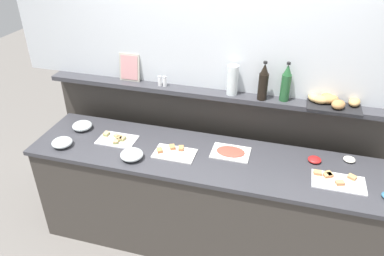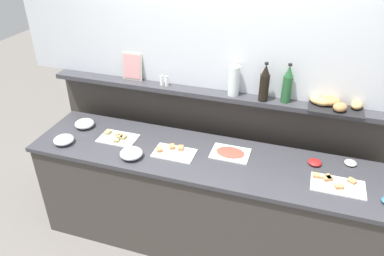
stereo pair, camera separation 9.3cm
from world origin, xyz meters
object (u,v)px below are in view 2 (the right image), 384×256
Objects in this scene: wine_bottle_green at (287,85)px; pepper_shaker at (167,81)px; sandwich_platter_side at (336,184)px; glass_bowl_medium at (85,124)px; glass_bowl_large at (64,140)px; glass_bowl_small at (131,154)px; sandwich_platter_rear at (173,152)px; cold_cuts_platter at (230,153)px; salt_shaker at (162,80)px; condiment_bowl_teal at (350,163)px; framed_picture at (132,67)px; bread_basket at (333,103)px; sandwich_platter_front at (118,138)px; wine_bottle_dark at (264,84)px; condiment_bowl_dark at (315,162)px; water_carafe at (234,81)px.

wine_bottle_green reaches higher than pepper_shaker.
glass_bowl_medium reaches higher than sandwich_platter_side.
glass_bowl_large is 0.98× the size of glass_bowl_medium.
sandwich_platter_rear is at bearing 27.76° from glass_bowl_small.
salt_shaker is (-0.70, 0.34, 0.38)m from cold_cuts_platter.
sandwich_platter_rear is at bearing -59.98° from salt_shaker.
sandwich_platter_rear is at bearing -168.64° from condiment_bowl_teal.
framed_picture is (-0.27, 0.65, 0.44)m from glass_bowl_small.
salt_shaker reaches higher than bread_basket.
wine_bottle_green is 1.05m from salt_shaker.
cold_cuts_platter is 1.31m from glass_bowl_medium.
sandwich_platter_front is 1.31× the size of framed_picture.
glass_bowl_large reaches higher than condiment_bowl_teal.
sandwich_platter_rear is 0.89m from wine_bottle_dark.
condiment_bowl_teal is at bearing 17.14° from condiment_bowl_dark.
condiment_bowl_dark is at bearing -43.98° from wine_bottle_green.
condiment_bowl_dark is at bearing 14.05° from glass_bowl_small.
framed_picture is (-1.16, 0.07, -0.02)m from wine_bottle_dark.
sandwich_platter_rear is 3.62× the size of condiment_bowl_teal.
framed_picture is at bearing 179.06° from bread_basket.
sandwich_platter_rear is 1.28m from bread_basket.
bread_basket is at bearing 14.41° from sandwich_platter_front.
framed_picture is at bearing 48.33° from glass_bowl_medium.
glass_bowl_small is (0.61, -0.01, 0.00)m from glass_bowl_large.
wine_bottle_green is at bearing 132.22° from sandwich_platter_side.
salt_shaker is at bearing 154.03° from cold_cuts_platter.
glass_bowl_large is 0.85m from framed_picture.
sandwich_platter_rear is at bearing -8.86° from glass_bowl_medium.
bread_basket reaches higher than condiment_bowl_teal.
condiment_bowl_dark is 0.71m from wine_bottle_dark.
sandwich_platter_front is at bearing -13.00° from glass_bowl_medium.
sandwich_platter_front is 0.52m from sandwich_platter_rear.
pepper_shaker is (-1.29, 0.28, 0.37)m from condiment_bowl_dark.
sandwich_platter_rear is 1.03× the size of wine_bottle_green.
wine_bottle_green is at bearing 0.16° from salt_shaker.
water_carafe reaches higher than sandwich_platter_rear.
sandwich_platter_rear is 1.93× the size of glass_bowl_medium.
salt_shaker reaches higher than condiment_bowl_teal.
glass_bowl_medium reaches higher than condiment_bowl_teal.
glass_bowl_medium is at bearing -152.09° from salt_shaker.
sandwich_platter_side is 1.51m from glass_bowl_small.
bread_basket is at bearing 9.52° from glass_bowl_medium.
condiment_bowl_teal is at bearing -47.05° from bread_basket.
framed_picture reaches higher than sandwich_platter_side.
water_carafe is at bearing 14.73° from glass_bowl_medium.
pepper_shaker is at bearing 54.64° from sandwich_platter_front.
framed_picture is (-0.99, 0.38, 0.46)m from cold_cuts_platter.
sandwich_platter_front is 1.73m from sandwich_platter_side.
wine_bottle_green is at bearing 44.82° from cold_cuts_platter.
water_carafe is (0.65, 0.62, 0.44)m from glass_bowl_small.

